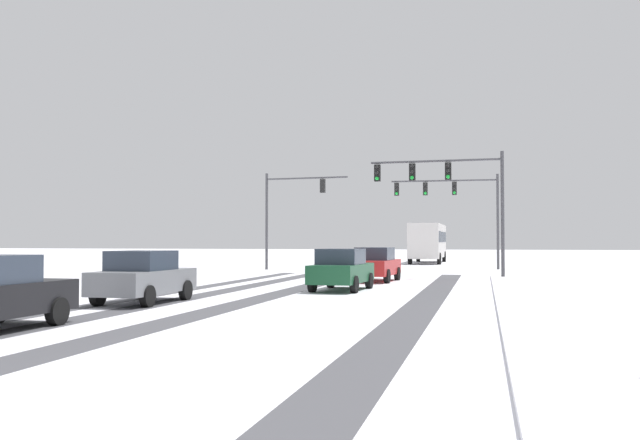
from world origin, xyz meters
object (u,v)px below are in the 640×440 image
at_px(traffic_signal_far_right, 454,199).
at_px(car_dark_green_second, 342,269).
at_px(car_grey_third, 143,277).
at_px(bus_oncoming, 428,240).
at_px(traffic_signal_near_right, 448,185).
at_px(car_red_lead, 375,264).
at_px(traffic_signal_far_left, 288,204).

height_order(traffic_signal_far_right, car_dark_green_second, traffic_signal_far_right).
relative_size(car_grey_third, bus_oncoming, 0.37).
relative_size(traffic_signal_near_right, car_dark_green_second, 1.64).
bearing_deg(traffic_signal_far_right, traffic_signal_near_right, -89.11).
bearing_deg(bus_oncoming, traffic_signal_far_right, -77.57).
bearing_deg(traffic_signal_near_right, car_grey_third, -117.24).
xyz_separation_m(traffic_signal_near_right, car_dark_green_second, (-3.59, -9.76, -4.00)).
height_order(car_dark_green_second, car_grey_third, same).
bearing_deg(car_red_lead, car_dark_green_second, -93.46).
xyz_separation_m(traffic_signal_far_right, car_dark_green_second, (-3.40, -21.58, -4.01)).
xyz_separation_m(car_red_lead, bus_oncoming, (0.25, 28.10, 1.18)).
relative_size(traffic_signal_far_left, bus_oncoming, 0.59).
height_order(traffic_signal_far_right, bus_oncoming, traffic_signal_far_right).
distance_m(traffic_signal_far_right, car_dark_green_second, 22.21).
bearing_deg(car_red_lead, traffic_signal_far_right, 78.91).
bearing_deg(bus_oncoming, car_dark_green_second, -91.04).
distance_m(traffic_signal_far_left, car_grey_third, 24.66).
height_order(car_red_lead, bus_oncoming, bus_oncoming).
bearing_deg(traffic_signal_far_right, traffic_signal_far_left, -159.65).
relative_size(traffic_signal_far_left, car_grey_third, 1.58).
relative_size(traffic_signal_far_left, car_dark_green_second, 1.55).
distance_m(traffic_signal_far_right, bus_oncoming, 13.22).
bearing_deg(car_dark_green_second, traffic_signal_far_right, 81.03).
height_order(traffic_signal_near_right, car_red_lead, traffic_signal_near_right).
distance_m(traffic_signal_near_right, traffic_signal_far_left, 13.43).
relative_size(traffic_signal_far_left, traffic_signal_far_right, 0.89).
xyz_separation_m(car_red_lead, car_dark_green_second, (-0.37, -6.09, 0.00)).
distance_m(car_dark_green_second, bus_oncoming, 34.22).
bearing_deg(traffic_signal_near_right, bus_oncoming, 96.92).
relative_size(traffic_signal_far_right, car_red_lead, 1.74).
bearing_deg(traffic_signal_near_right, traffic_signal_far_right, 90.89).
xyz_separation_m(car_dark_green_second, bus_oncoming, (0.62, 34.19, 1.18)).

